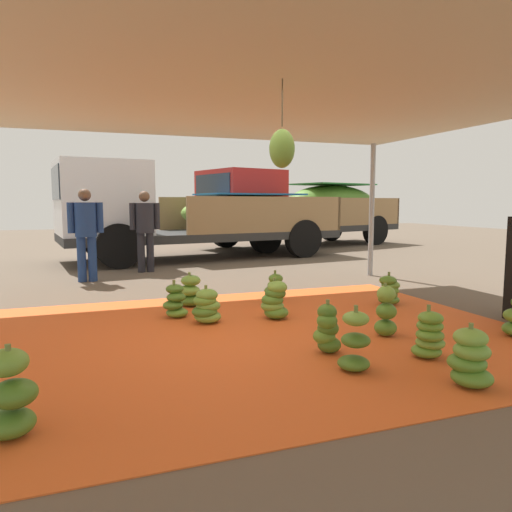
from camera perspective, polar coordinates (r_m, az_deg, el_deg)
The scene contains 19 objects.
ground_plane at distance 8.11m, azimuth -8.39°, elevation -4.00°, with size 40.00×40.00×0.00m, color brown.
tarp_orange at distance 5.28m, azimuth -1.72°, elevation -9.58°, with size 6.37×4.71×0.01m, color #E05B23.
tent_canopy at distance 5.11m, azimuth -1.48°, elevation 19.04°, with size 8.00×7.00×2.65m.
banana_bunch_1 at distance 6.78m, azimuth -7.87°, elevation -4.25°, with size 0.40×0.39×0.48m.
banana_bunch_2 at distance 4.70m, azimuth 8.49°, elevation -8.72°, with size 0.32×0.31×0.53m.
banana_bunch_3 at distance 4.80m, azimuth 19.97°, elevation -8.98°, with size 0.41×0.42×0.50m.
banana_bunch_4 at distance 6.16m, azimuth -9.61°, elevation -5.45°, with size 0.41×0.37×0.47m.
banana_bunch_5 at distance 5.40m, azimuth 15.25°, elevation -6.59°, with size 0.34×0.34×0.59m.
banana_bunch_6 at distance 7.00m, azimuth 2.18°, elevation -3.94°, with size 0.36×0.40×0.46m.
banana_bunch_7 at distance 6.00m, azimuth 2.24°, elevation -5.38°, with size 0.45×0.44×0.52m.
banana_bunch_8 at distance 4.29m, azimuth 11.72°, elevation -10.18°, with size 0.33×0.33×0.58m.
banana_bunch_9 at distance 5.82m, azimuth -5.93°, elevation -6.06°, with size 0.44×0.43×0.46m.
banana_bunch_10 at distance 7.06m, azimuth 15.57°, elevation -4.05°, with size 0.40×0.44×0.47m.
banana_bunch_11 at distance 4.23m, azimuth 24.21°, elevation -11.16°, with size 0.42×0.45×0.51m.
banana_bunch_13 at distance 3.43m, azimuth -27.26°, elevation -14.73°, with size 0.43×0.42×0.59m.
cargo_truck_main at distance 12.44m, azimuth -7.88°, elevation 5.11°, with size 7.29×3.24×2.40m.
cargo_truck_far at distance 15.92m, azimuth 5.30°, elevation 5.75°, with size 7.36×4.18×2.40m.
worker_0 at distance 10.22m, azimuth -13.11°, elevation 3.62°, with size 0.62×0.38×1.69m.
worker_1 at distance 9.29m, azimuth -19.65°, elevation 3.19°, with size 0.62×0.38×1.70m.
Camera 1 is at (-1.58, -4.82, 1.46)m, focal length 33.51 mm.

